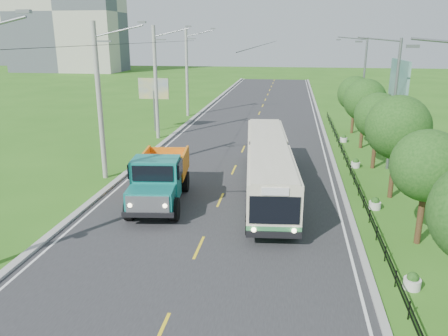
% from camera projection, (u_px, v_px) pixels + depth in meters
% --- Properties ---
extents(ground, '(240.00, 240.00, 0.00)m').
position_uv_depth(ground, '(199.00, 248.00, 19.58)').
color(ground, '#2D6618').
rests_on(ground, ground).
extents(road, '(14.00, 120.00, 0.02)m').
position_uv_depth(road, '(246.00, 144.00, 38.49)').
color(road, '#28282B').
rests_on(road, ground).
extents(curb_left, '(0.40, 120.00, 0.15)m').
position_uv_depth(curb_left, '(167.00, 140.00, 39.52)').
color(curb_left, '#9E9E99').
rests_on(curb_left, ground).
extents(curb_right, '(0.30, 120.00, 0.10)m').
position_uv_depth(curb_right, '(329.00, 146.00, 37.44)').
color(curb_right, '#9E9E99').
rests_on(curb_right, ground).
extents(edge_line_left, '(0.12, 120.00, 0.00)m').
position_uv_depth(edge_line_left, '(173.00, 141.00, 39.46)').
color(edge_line_left, silver).
rests_on(edge_line_left, road).
extents(edge_line_right, '(0.12, 120.00, 0.00)m').
position_uv_depth(edge_line_right, '(323.00, 146.00, 37.52)').
color(edge_line_right, silver).
rests_on(edge_line_right, road).
extents(centre_dash, '(0.12, 2.20, 0.00)m').
position_uv_depth(centre_dash, '(199.00, 247.00, 19.57)').
color(centre_dash, yellow).
rests_on(centre_dash, road).
extents(railing_right, '(0.04, 40.00, 0.60)m').
position_uv_depth(railing_right, '(347.00, 163.00, 31.57)').
color(railing_right, black).
rests_on(railing_right, ground).
extents(pole_near, '(3.51, 0.32, 10.00)m').
position_uv_depth(pole_near, '(100.00, 102.00, 27.81)').
color(pole_near, gray).
rests_on(pole_near, ground).
extents(pole_mid, '(3.51, 0.32, 10.00)m').
position_uv_depth(pole_mid, '(156.00, 83.00, 39.16)').
color(pole_mid, gray).
rests_on(pole_mid, ground).
extents(pole_far, '(3.51, 0.32, 10.00)m').
position_uv_depth(pole_far, '(187.00, 72.00, 50.51)').
color(pole_far, gray).
rests_on(pole_far, ground).
extents(tree_second, '(3.18, 3.26, 5.30)m').
position_uv_depth(tree_second, '(427.00, 169.00, 19.14)').
color(tree_second, '#382314').
rests_on(tree_second, ground).
extents(tree_third, '(3.60, 3.62, 6.00)m').
position_uv_depth(tree_third, '(398.00, 130.00, 24.68)').
color(tree_third, '#382314').
rests_on(tree_third, ground).
extents(tree_fourth, '(3.24, 3.31, 5.40)m').
position_uv_depth(tree_fourth, '(378.00, 118.00, 30.47)').
color(tree_fourth, '#382314').
rests_on(tree_fourth, ground).
extents(tree_fifth, '(3.48, 3.52, 5.80)m').
position_uv_depth(tree_fifth, '(365.00, 102.00, 36.07)').
color(tree_fifth, '#382314').
rests_on(tree_fifth, ground).
extents(tree_back, '(3.30, 3.36, 5.50)m').
position_uv_depth(tree_back, '(355.00, 95.00, 41.80)').
color(tree_back, '#382314').
rests_on(tree_back, ground).
extents(streetlight_mid, '(3.02, 0.20, 9.07)m').
position_uv_depth(streetlight_mid, '(392.00, 100.00, 29.84)').
color(streetlight_mid, slate).
rests_on(streetlight_mid, ground).
extents(streetlight_far, '(3.02, 0.20, 9.07)m').
position_uv_depth(streetlight_far, '(362.00, 80.00, 43.08)').
color(streetlight_far, slate).
rests_on(streetlight_far, ground).
extents(planter_front, '(0.64, 0.64, 0.67)m').
position_uv_depth(planter_front, '(412.00, 282.00, 16.35)').
color(planter_front, silver).
rests_on(planter_front, ground).
extents(planter_near, '(0.64, 0.64, 0.67)m').
position_uv_depth(planter_near, '(375.00, 204.00, 23.92)').
color(planter_near, silver).
rests_on(planter_near, ground).
extents(planter_mid, '(0.64, 0.64, 0.67)m').
position_uv_depth(planter_mid, '(355.00, 163.00, 31.48)').
color(planter_mid, silver).
rests_on(planter_mid, ground).
extents(planter_far, '(0.64, 0.64, 0.67)m').
position_uv_depth(planter_far, '(344.00, 139.00, 39.05)').
color(planter_far, silver).
rests_on(planter_far, ground).
extents(billboard_left, '(3.00, 0.20, 5.20)m').
position_uv_depth(billboard_left, '(154.00, 92.00, 42.54)').
color(billboard_left, slate).
rests_on(billboard_left, ground).
extents(billboard_right, '(0.24, 6.00, 7.30)m').
position_uv_depth(billboard_right, '(398.00, 85.00, 35.15)').
color(billboard_right, slate).
rests_on(billboard_right, ground).
extents(apartment_near, '(28.00, 14.00, 30.00)m').
position_uv_depth(apartment_near, '(66.00, 12.00, 113.09)').
color(apartment_near, '#B7B2A3').
rests_on(apartment_near, ground).
extents(apartment_far, '(24.00, 14.00, 26.00)m').
position_uv_depth(apartment_far, '(33.00, 23.00, 140.95)').
color(apartment_far, '#B7B2A3').
rests_on(apartment_far, ground).
extents(bus, '(3.89, 15.45, 2.95)m').
position_uv_depth(bus, '(268.00, 163.00, 26.28)').
color(bus, '#338047').
rests_on(bus, ground).
extents(dump_truck, '(3.41, 7.16, 2.90)m').
position_uv_depth(dump_truck, '(159.00, 176.00, 24.33)').
color(dump_truck, '#147A71').
rests_on(dump_truck, ground).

